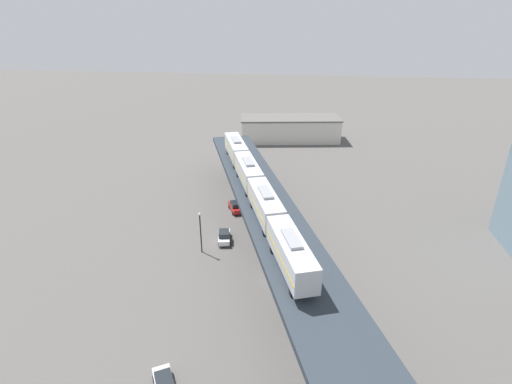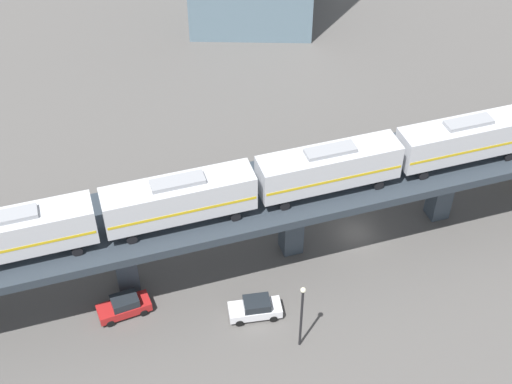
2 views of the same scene
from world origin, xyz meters
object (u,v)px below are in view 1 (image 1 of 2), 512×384
Objects in this scene: street_lamp at (200,229)px; warehouse_building at (290,129)px; subway_train at (256,186)px; street_car_silver at (164,384)px; street_car_red at (235,207)px; street_car_white at (224,236)px.

street_lamp is 62.95m from warehouse_building.
warehouse_building is (2.70, 58.26, -6.83)m from subway_train.
street_car_red is (0.22, 39.83, 0.00)m from street_car_silver.
street_car_red and street_car_white have the same top height.
street_car_silver is (-5.54, -28.93, -9.30)m from subway_train.
warehouse_building is (7.99, 58.35, 2.47)m from street_car_white.
street_car_white is (-5.29, -0.09, -9.30)m from subway_train.
subway_train is 1.61× the size of warehouse_building.
street_car_white is at bearing 89.50° from street_car_silver.
street_car_white is 0.16× the size of warehouse_building.
street_car_silver is 0.99× the size of street_car_red.
street_car_silver is 25.53m from street_lamp.
street_lamp is at bearing -99.93° from warehouse_building.
street_lamp reaches higher than street_car_red.
street_car_silver is 39.83m from street_car_red.
street_car_white is at bearing 51.82° from street_lamp.
street_lamp is 0.23× the size of warehouse_building.
subway_train is 10.31× the size of street_car_white.
street_car_silver is 28.85m from street_car_white.
warehouse_building reaches higher than street_car_red.
street_lamp is at bearing 95.93° from street_car_silver.
warehouse_building is (8.02, 47.37, 2.47)m from street_car_red.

